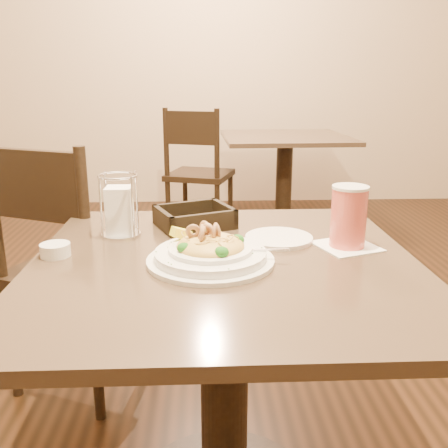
{
  "coord_description": "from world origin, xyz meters",
  "views": [
    {
      "loc": [
        -0.05,
        -1.09,
        1.12
      ],
      "look_at": [
        0.0,
        0.02,
        0.79
      ],
      "focal_mm": 40.0,
      "sensor_mm": 36.0,
      "label": 1
    }
  ],
  "objects_px": {
    "napkin_caddy": "(120,209)",
    "butter_ramekin": "(55,250)",
    "side_plate": "(279,238)",
    "drink_glass": "(349,217)",
    "background_table": "(284,166)",
    "dining_chair_far": "(198,170)",
    "pasta_bowl": "(210,252)",
    "main_table": "(224,345)",
    "bread_basket": "(195,219)",
    "dining_chair_near": "(69,262)"
  },
  "relations": [
    {
      "from": "bread_basket",
      "to": "side_plate",
      "type": "xyz_separation_m",
      "value": [
        0.22,
        -0.14,
        -0.01
      ]
    },
    {
      "from": "main_table",
      "to": "background_table",
      "type": "relative_size",
      "value": 0.97
    },
    {
      "from": "drink_glass",
      "to": "napkin_caddy",
      "type": "xyz_separation_m",
      "value": [
        -0.58,
        0.13,
        -0.01
      ]
    },
    {
      "from": "background_table",
      "to": "dining_chair_far",
      "type": "bearing_deg",
      "value": -164.78
    },
    {
      "from": "napkin_caddy",
      "to": "side_plate",
      "type": "xyz_separation_m",
      "value": [
        0.42,
        -0.07,
        -0.07
      ]
    },
    {
      "from": "bread_basket",
      "to": "napkin_caddy",
      "type": "relative_size",
      "value": 1.47
    },
    {
      "from": "dining_chair_far",
      "to": "butter_ramekin",
      "type": "bearing_deg",
      "value": 100.08
    },
    {
      "from": "bread_basket",
      "to": "butter_ramekin",
      "type": "height_order",
      "value": "bread_basket"
    },
    {
      "from": "dining_chair_far",
      "to": "side_plate",
      "type": "bearing_deg",
      "value": 113.57
    },
    {
      "from": "side_plate",
      "to": "butter_ramekin",
      "type": "relative_size",
      "value": 2.49
    },
    {
      "from": "pasta_bowl",
      "to": "dining_chair_far",
      "type": "bearing_deg",
      "value": 91.13
    },
    {
      "from": "background_table",
      "to": "side_plate",
      "type": "xyz_separation_m",
      "value": [
        -0.42,
        -2.44,
        0.23
      ]
    },
    {
      "from": "dining_chair_far",
      "to": "drink_glass",
      "type": "bearing_deg",
      "value": 117.34
    },
    {
      "from": "side_plate",
      "to": "butter_ramekin",
      "type": "height_order",
      "value": "butter_ramekin"
    },
    {
      "from": "side_plate",
      "to": "drink_glass",
      "type": "bearing_deg",
      "value": -20.29
    },
    {
      "from": "side_plate",
      "to": "dining_chair_near",
      "type": "bearing_deg",
      "value": 146.83
    },
    {
      "from": "main_table",
      "to": "bread_basket",
      "type": "xyz_separation_m",
      "value": [
        -0.07,
        0.27,
        0.24
      ]
    },
    {
      "from": "main_table",
      "to": "side_plate",
      "type": "height_order",
      "value": "side_plate"
    },
    {
      "from": "pasta_bowl",
      "to": "butter_ramekin",
      "type": "xyz_separation_m",
      "value": [
        -0.37,
        0.06,
        -0.01
      ]
    },
    {
      "from": "main_table",
      "to": "background_table",
      "type": "distance_m",
      "value": 2.64
    },
    {
      "from": "pasta_bowl",
      "to": "butter_ramekin",
      "type": "relative_size",
      "value": 4.6
    },
    {
      "from": "main_table",
      "to": "dining_chair_far",
      "type": "relative_size",
      "value": 0.97
    },
    {
      "from": "butter_ramekin",
      "to": "side_plate",
      "type": "bearing_deg",
      "value": 9.91
    },
    {
      "from": "background_table",
      "to": "dining_chair_near",
      "type": "bearing_deg",
      "value": -118.45
    },
    {
      "from": "dining_chair_far",
      "to": "butter_ramekin",
      "type": "distance_m",
      "value": 2.39
    },
    {
      "from": "main_table",
      "to": "side_plate",
      "type": "xyz_separation_m",
      "value": [
        0.15,
        0.13,
        0.23
      ]
    },
    {
      "from": "main_table",
      "to": "pasta_bowl",
      "type": "distance_m",
      "value": 0.25
    },
    {
      "from": "pasta_bowl",
      "to": "bread_basket",
      "type": "xyz_separation_m",
      "value": [
        -0.04,
        0.3,
        -0.01
      ]
    },
    {
      "from": "dining_chair_far",
      "to": "pasta_bowl",
      "type": "distance_m",
      "value": 2.43
    },
    {
      "from": "dining_chair_far",
      "to": "pasta_bowl",
      "type": "relative_size",
      "value": 2.86
    },
    {
      "from": "dining_chair_near",
      "to": "butter_ramekin",
      "type": "height_order",
      "value": "dining_chair_near"
    },
    {
      "from": "dining_chair_near",
      "to": "pasta_bowl",
      "type": "bearing_deg",
      "value": 153.19
    },
    {
      "from": "pasta_bowl",
      "to": "butter_ramekin",
      "type": "distance_m",
      "value": 0.37
    },
    {
      "from": "napkin_caddy",
      "to": "butter_ramekin",
      "type": "relative_size",
      "value": 2.37
    },
    {
      "from": "main_table",
      "to": "napkin_caddy",
      "type": "relative_size",
      "value": 5.38
    },
    {
      "from": "butter_ramekin",
      "to": "main_table",
      "type": "bearing_deg",
      "value": -5.57
    },
    {
      "from": "drink_glass",
      "to": "butter_ramekin",
      "type": "height_order",
      "value": "drink_glass"
    },
    {
      "from": "dining_chair_near",
      "to": "main_table",
      "type": "bearing_deg",
      "value": 156.11
    },
    {
      "from": "bread_basket",
      "to": "butter_ramekin",
      "type": "relative_size",
      "value": 3.49
    },
    {
      "from": "main_table",
      "to": "drink_glass",
      "type": "distance_m",
      "value": 0.44
    },
    {
      "from": "side_plate",
      "to": "main_table",
      "type": "bearing_deg",
      "value": -137.75
    },
    {
      "from": "pasta_bowl",
      "to": "dining_chair_near",
      "type": "bearing_deg",
      "value": 129.37
    },
    {
      "from": "side_plate",
      "to": "napkin_caddy",
      "type": "bearing_deg",
      "value": 171.1
    },
    {
      "from": "background_table",
      "to": "dining_chair_far",
      "type": "height_order",
      "value": "dining_chair_far"
    },
    {
      "from": "background_table",
      "to": "side_plate",
      "type": "relative_size",
      "value": 5.26
    },
    {
      "from": "napkin_caddy",
      "to": "butter_ramekin",
      "type": "distance_m",
      "value": 0.21
    },
    {
      "from": "dining_chair_far",
      "to": "pasta_bowl",
      "type": "height_order",
      "value": "dining_chair_far"
    },
    {
      "from": "drink_glass",
      "to": "bread_basket",
      "type": "height_order",
      "value": "drink_glass"
    },
    {
      "from": "dining_chair_far",
      "to": "dining_chair_near",
      "type": "bearing_deg",
      "value": 94.27
    },
    {
      "from": "background_table",
      "to": "pasta_bowl",
      "type": "relative_size",
      "value": 2.85
    }
  ]
}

